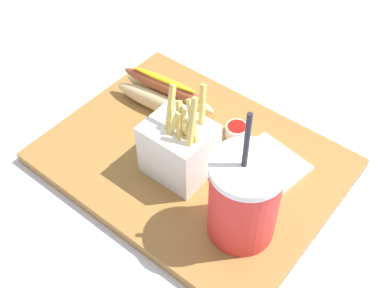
{
  "coord_description": "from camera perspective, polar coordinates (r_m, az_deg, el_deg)",
  "views": [
    {
      "loc": [
        -0.32,
        0.41,
        0.62
      ],
      "look_at": [
        0.0,
        0.0,
        0.05
      ],
      "focal_mm": 46.42,
      "sensor_mm": 36.0,
      "label": 1
    }
  ],
  "objects": [
    {
      "name": "napkin_stack",
      "position": [
        0.78,
        7.87,
        -3.17
      ],
      "size": [
        0.12,
        0.15,
        0.01
      ],
      "primitive_type": "cube",
      "rotation": [
        0.0,
        0.0,
        -0.15
      ],
      "color": "white",
      "rests_on": "food_tray"
    },
    {
      "name": "soda_cup",
      "position": [
        0.66,
        5.99,
        -6.27
      ],
      "size": [
        0.1,
        0.1,
        0.22
      ],
      "color": "red",
      "rests_on": "food_tray"
    },
    {
      "name": "hot_dog_1",
      "position": [
        0.86,
        -3.18,
        5.6
      ],
      "size": [
        0.18,
        0.08,
        0.07
      ],
      "color": "#E5C689",
      "rests_on": "food_tray"
    },
    {
      "name": "ketchup_cup_1",
      "position": [
        0.82,
        5.16,
        1.59
      ],
      "size": [
        0.04,
        0.04,
        0.02
      ],
      "color": "white",
      "rests_on": "food_tray"
    },
    {
      "name": "ground_plane",
      "position": [
        0.82,
        0.0,
        -2.84
      ],
      "size": [
        2.4,
        2.4,
        0.02
      ],
      "primitive_type": "cube",
      "color": "silver"
    },
    {
      "name": "fries_basket",
      "position": [
        0.74,
        -1.37,
        -0.51
      ],
      "size": [
        0.1,
        0.08,
        0.16
      ],
      "color": "white",
      "rests_on": "food_tray"
    },
    {
      "name": "food_tray",
      "position": [
        0.8,
        0.0,
        -1.93
      ],
      "size": [
        0.45,
        0.34,
        0.02
      ],
      "primitive_type": "cube",
      "color": "olive",
      "rests_on": "ground_plane"
    }
  ]
}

